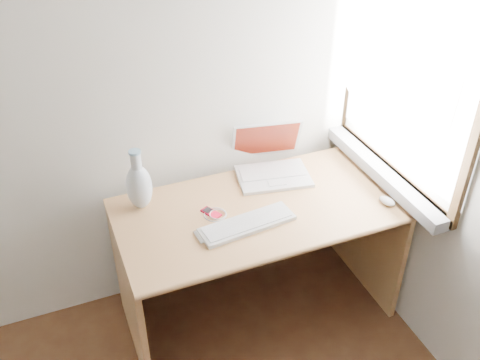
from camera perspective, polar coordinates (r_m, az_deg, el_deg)
name	(u,v)px	position (r m, az deg, el deg)	size (l,w,h in m)	color
window	(402,82)	(2.59, 16.88, 9.97)	(0.11, 0.99, 1.10)	white
desk	(252,230)	(2.77, 1.27, -5.35)	(1.38, 0.69, 0.73)	tan
laptop	(270,164)	(2.79, 3.19, 1.74)	(0.41, 0.37, 0.25)	white
external_keyboard	(247,224)	(2.46, 0.78, -4.69)	(0.46, 0.18, 0.02)	white
mouse	(387,201)	(2.69, 15.41, -2.17)	(0.05, 0.09, 0.03)	white
ipod	(211,213)	(2.54, -3.10, -3.51)	(0.09, 0.11, 0.01)	red
cable_coil	(215,214)	(2.53, -2.65, -3.69)	(0.11, 0.11, 0.01)	white
remote	(200,236)	(2.41, -4.25, -6.01)	(0.03, 0.09, 0.01)	white
vase	(139,185)	(2.55, -10.73, -0.53)	(0.12, 0.12, 0.31)	white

